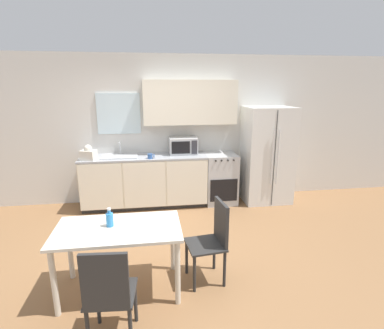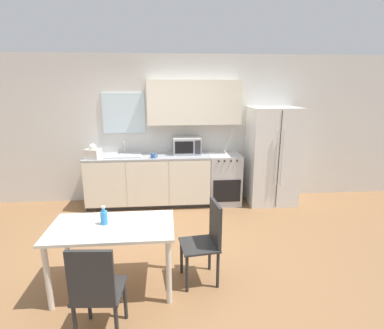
% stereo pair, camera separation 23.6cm
% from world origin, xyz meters
% --- Properties ---
extents(ground_plane, '(12.00, 12.00, 0.00)m').
position_xyz_m(ground_plane, '(0.00, 0.00, 0.00)').
color(ground_plane, olive).
extents(wall_back, '(12.00, 0.38, 2.70)m').
position_xyz_m(wall_back, '(0.10, 1.93, 1.44)').
color(wall_back, silver).
rests_on(wall_back, ground_plane).
extents(kitchen_counter, '(2.22, 0.63, 0.94)m').
position_xyz_m(kitchen_counter, '(-0.26, 1.62, 0.47)').
color(kitchen_counter, '#333333').
rests_on(kitchen_counter, ground_plane).
extents(oven_range, '(0.57, 0.63, 0.93)m').
position_xyz_m(oven_range, '(1.14, 1.62, 0.46)').
color(oven_range, '#B7BABC').
rests_on(oven_range, ground_plane).
extents(refrigerator, '(0.87, 0.73, 1.78)m').
position_xyz_m(refrigerator, '(2.02, 1.58, 0.89)').
color(refrigerator, silver).
rests_on(refrigerator, ground_plane).
extents(kitchen_sink, '(0.62, 0.41, 0.25)m').
position_xyz_m(kitchen_sink, '(-0.68, 1.63, 0.95)').
color(kitchen_sink, '#B7BABC').
rests_on(kitchen_sink, kitchen_counter).
extents(microwave, '(0.51, 0.37, 0.30)m').
position_xyz_m(microwave, '(0.45, 1.72, 1.09)').
color(microwave, '#B7BABC').
rests_on(microwave, kitchen_counter).
extents(coffee_mug, '(0.12, 0.09, 0.08)m').
position_xyz_m(coffee_mug, '(-0.14, 1.41, 0.98)').
color(coffee_mug, '#335999').
rests_on(coffee_mug, kitchen_counter).
extents(grocery_bag_0, '(0.28, 0.25, 0.26)m').
position_xyz_m(grocery_bag_0, '(-1.17, 1.46, 1.04)').
color(grocery_bag_0, silver).
rests_on(grocery_bag_0, kitchen_counter).
extents(dining_table, '(1.28, 0.72, 0.73)m').
position_xyz_m(dining_table, '(-0.50, -0.74, 0.63)').
color(dining_table, beige).
rests_on(dining_table, ground_plane).
extents(dining_chair_near, '(0.43, 0.43, 0.93)m').
position_xyz_m(dining_chair_near, '(-0.52, -1.48, 0.54)').
color(dining_chair_near, '#282828').
rests_on(dining_chair_near, ground_plane).
extents(dining_chair_side, '(0.45, 0.45, 0.93)m').
position_xyz_m(dining_chair_side, '(0.51, -0.69, 0.54)').
color(dining_chair_side, '#282828').
rests_on(dining_chair_side, ground_plane).
extents(drink_bottle, '(0.07, 0.07, 0.20)m').
position_xyz_m(drink_bottle, '(-0.59, -0.70, 0.81)').
color(drink_bottle, '#338CD8').
rests_on(drink_bottle, dining_table).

